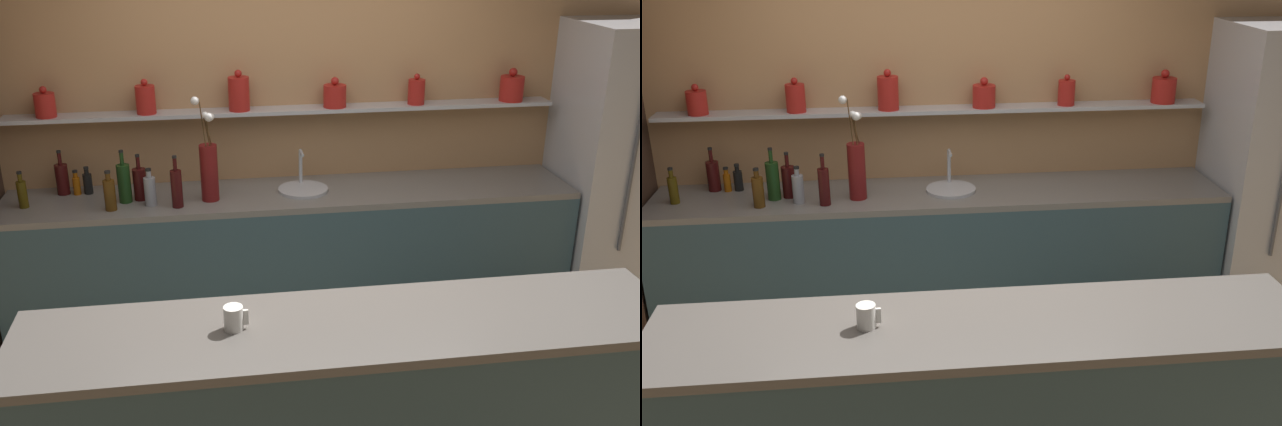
# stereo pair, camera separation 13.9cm
# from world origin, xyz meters

# --- Properties ---
(back_wall_unit) EXTENTS (5.20, 0.28, 2.60)m
(back_wall_unit) POSITION_xyz_m (0.00, 1.60, 1.30)
(back_wall_unit) COLOR tan
(back_wall_unit) RESTS_ON ground_plane
(back_counter_unit) EXTENTS (3.68, 0.62, 0.92)m
(back_counter_unit) POSITION_xyz_m (-0.03, 1.24, 0.46)
(back_counter_unit) COLOR #334C56
(back_counter_unit) RESTS_ON ground_plane
(island_counter) EXTENTS (2.74, 0.61, 1.02)m
(island_counter) POSITION_xyz_m (0.00, -0.62, 0.51)
(island_counter) COLOR #334C56
(island_counter) RESTS_ON ground_plane
(refrigerator) EXTENTS (0.77, 0.73, 1.96)m
(refrigerator) POSITION_xyz_m (2.21, 1.20, 0.98)
(refrigerator) COLOR #B7B7BC
(refrigerator) RESTS_ON ground_plane
(flower_vase) EXTENTS (0.14, 0.15, 0.67)m
(flower_vase) POSITION_xyz_m (-0.56, 1.16, 1.14)
(flower_vase) COLOR maroon
(flower_vase) RESTS_ON back_counter_unit
(sink_fixture) EXTENTS (0.32, 0.32, 0.25)m
(sink_fixture) POSITION_xyz_m (0.04, 1.25, 0.94)
(sink_fixture) COLOR #B7B7BC
(sink_fixture) RESTS_ON back_counter_unit
(bottle_spirit_0) EXTENTS (0.07, 0.07, 0.24)m
(bottle_spirit_0) POSITION_xyz_m (-0.93, 1.13, 1.02)
(bottle_spirit_0) COLOR gray
(bottle_spirit_0) RESTS_ON back_counter_unit
(bottle_sauce_1) EXTENTS (0.05, 0.05, 0.16)m
(bottle_sauce_1) POSITION_xyz_m (-1.41, 1.40, 0.99)
(bottle_sauce_1) COLOR #9E4C0A
(bottle_sauce_1) RESTS_ON back_counter_unit
(bottle_wine_2) EXTENTS (0.07, 0.07, 0.33)m
(bottle_wine_2) POSITION_xyz_m (-0.76, 1.08, 1.04)
(bottle_wine_2) COLOR #380C0C
(bottle_wine_2) RESTS_ON back_counter_unit
(bottle_oil_3) EXTENTS (0.06, 0.06, 0.23)m
(bottle_oil_3) POSITION_xyz_m (-1.69, 1.20, 1.01)
(bottle_oil_3) COLOR #47380A
(bottle_oil_3) RESTS_ON back_counter_unit
(bottle_spirit_4) EXTENTS (0.07, 0.07, 0.25)m
(bottle_spirit_4) POSITION_xyz_m (-1.16, 1.08, 1.02)
(bottle_spirit_4) COLOR #4C2D0C
(bottle_spirit_4) RESTS_ON back_counter_unit
(bottle_sauce_5) EXTENTS (0.06, 0.06, 0.18)m
(bottle_sauce_5) POSITION_xyz_m (-1.34, 1.40, 0.99)
(bottle_sauce_5) COLOR black
(bottle_sauce_5) RESTS_ON back_counter_unit
(bottle_wine_6) EXTENTS (0.08, 0.08, 0.29)m
(bottle_wine_6) POSITION_xyz_m (-1.49, 1.42, 1.02)
(bottle_wine_6) COLOR #380C0C
(bottle_wine_6) RESTS_ON back_counter_unit
(bottle_wine_7) EXTENTS (0.08, 0.08, 0.30)m
(bottle_wine_7) POSITION_xyz_m (-0.99, 1.24, 1.03)
(bottle_wine_7) COLOR #380C0C
(bottle_wine_7) RESTS_ON back_counter_unit
(bottle_wine_8) EXTENTS (0.08, 0.08, 0.34)m
(bottle_wine_8) POSITION_xyz_m (-1.09, 1.21, 1.05)
(bottle_wine_8) COLOR #193814
(bottle_wine_8) RESTS_ON back_counter_unit
(coffee_mug) EXTENTS (0.10, 0.08, 0.10)m
(coffee_mug) POSITION_xyz_m (-0.48, -0.60, 1.07)
(coffee_mug) COLOR silver
(coffee_mug) RESTS_ON island_counter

